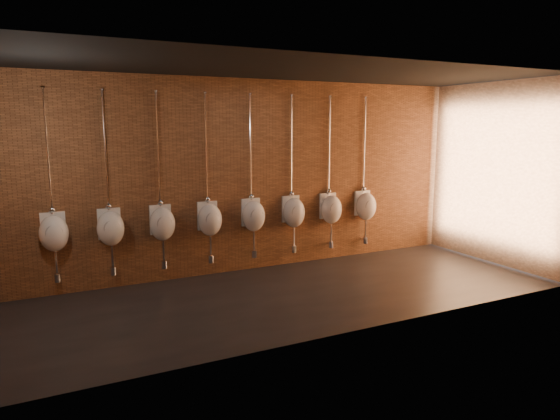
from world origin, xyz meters
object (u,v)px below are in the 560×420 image
at_px(urinal_4, 253,215).
at_px(urinal_5, 294,212).
at_px(urinal_6, 331,209).
at_px(urinal_7, 366,206).
at_px(urinal_2, 162,223).
at_px(urinal_1, 110,227).
at_px(urinal_0, 54,232).
at_px(urinal_3, 210,219).

bearing_deg(urinal_4, urinal_5, 0.00).
bearing_deg(urinal_6, urinal_7, 0.00).
bearing_deg(urinal_2, urinal_1, 180.00).
distance_m(urinal_0, urinal_4, 3.05).
xyz_separation_m(urinal_1, urinal_3, (1.53, 0.00, 0.00)).
distance_m(urinal_0, urinal_1, 0.76).
distance_m(urinal_2, urinal_3, 0.76).
distance_m(urinal_1, urinal_7, 4.58).
bearing_deg(urinal_7, urinal_2, 180.00).
bearing_deg(urinal_5, urinal_4, 180.00).
bearing_deg(urinal_7, urinal_3, 180.00).
bearing_deg(urinal_0, urinal_1, 0.00).
bearing_deg(urinal_6, urinal_3, 180.00).
bearing_deg(urinal_3, urinal_2, 180.00).
bearing_deg(urinal_0, urinal_6, 0.00).
bearing_deg(urinal_7, urinal_4, 180.00).
xyz_separation_m(urinal_2, urinal_3, (0.76, 0.00, 0.00)).
height_order(urinal_4, urinal_7, same).
height_order(urinal_0, urinal_6, same).
relative_size(urinal_0, urinal_7, 1.00).
relative_size(urinal_4, urinal_7, 1.00).
distance_m(urinal_3, urinal_6, 2.29).
bearing_deg(urinal_3, urinal_4, 0.00).
height_order(urinal_4, urinal_6, same).
bearing_deg(urinal_1, urinal_6, 0.00).
xyz_separation_m(urinal_2, urinal_4, (1.53, 0.00, 0.00)).
bearing_deg(urinal_4, urinal_0, 180.00).
height_order(urinal_3, urinal_4, same).
height_order(urinal_0, urinal_3, same).
xyz_separation_m(urinal_3, urinal_4, (0.76, 0.00, 0.00)).
relative_size(urinal_1, urinal_3, 1.00).
height_order(urinal_2, urinal_5, same).
relative_size(urinal_3, urinal_4, 1.00).
relative_size(urinal_1, urinal_2, 1.00).
bearing_deg(urinal_7, urinal_0, 180.00).
relative_size(urinal_0, urinal_6, 1.00).
relative_size(urinal_3, urinal_7, 1.00).
relative_size(urinal_2, urinal_4, 1.00).
distance_m(urinal_2, urinal_5, 2.29).
bearing_deg(urinal_6, urinal_2, 180.00).
relative_size(urinal_1, urinal_6, 1.00).
distance_m(urinal_1, urinal_6, 3.82).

